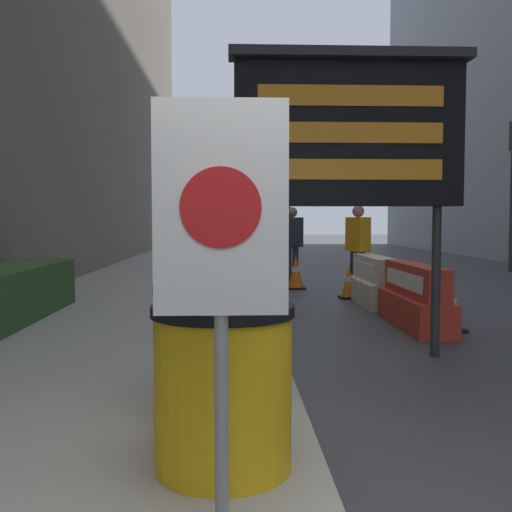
% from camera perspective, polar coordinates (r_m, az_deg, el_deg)
% --- Properties ---
extents(barrel_drum_foreground, '(0.78, 0.78, 0.90)m').
position_cam_1_polar(barrel_drum_foreground, '(3.32, -3.15, -12.29)').
color(barrel_drum_foreground, yellow).
rests_on(barrel_drum_foreground, sidewalk_left).
extents(barrel_drum_middle, '(0.78, 0.78, 0.90)m').
position_cam_1_polar(barrel_drum_middle, '(4.27, -4.55, -8.75)').
color(barrel_drum_middle, yellow).
rests_on(barrel_drum_middle, sidewalk_left).
extents(warning_sign, '(0.56, 0.08, 1.85)m').
position_cam_1_polar(warning_sign, '(2.50, -3.36, 1.49)').
color(warning_sign, gray).
rests_on(warning_sign, sidewalk_left).
extents(message_board, '(2.57, 0.36, 3.29)m').
position_cam_1_polar(message_board, '(6.61, 8.81, 11.54)').
color(message_board, '#28282B').
rests_on(message_board, ground_plane).
extents(jersey_barrier_red_striped, '(0.53, 2.09, 0.88)m').
position_cam_1_polar(jersey_barrier_red_striped, '(8.71, 14.89, -4.00)').
color(jersey_barrier_red_striped, red).
rests_on(jersey_barrier_red_striped, ground_plane).
extents(jersey_barrier_cream, '(0.64, 2.00, 0.85)m').
position_cam_1_polar(jersey_barrier_cream, '(10.98, 11.23, -2.52)').
color(jersey_barrier_cream, beige).
rests_on(jersey_barrier_cream, ground_plane).
extents(traffic_cone_near, '(0.36, 0.36, 0.65)m').
position_cam_1_polar(traffic_cone_near, '(11.59, 8.84, -2.47)').
color(traffic_cone_near, black).
rests_on(traffic_cone_near, ground_plane).
extents(traffic_cone_mid, '(0.37, 0.37, 0.66)m').
position_cam_1_polar(traffic_cone_mid, '(8.53, 18.06, -4.67)').
color(traffic_cone_mid, black).
rests_on(traffic_cone_mid, ground_plane).
extents(traffic_cone_far, '(0.41, 0.41, 0.74)m').
position_cam_1_polar(traffic_cone_far, '(13.07, 3.81, -1.58)').
color(traffic_cone_far, black).
rests_on(traffic_cone_far, ground_plane).
extents(traffic_light_near_curb, '(0.28, 0.44, 3.45)m').
position_cam_1_polar(traffic_light_near_curb, '(14.07, 3.11, 7.57)').
color(traffic_light_near_curb, '#2D2D30').
rests_on(traffic_light_near_curb, ground_plane).
extents(pedestrian_worker, '(0.51, 0.36, 1.81)m').
position_cam_1_polar(pedestrian_worker, '(14.12, 3.46, 1.67)').
color(pedestrian_worker, '#333338').
rests_on(pedestrian_worker, ground_plane).
extents(pedestrian_passerby, '(0.46, 0.55, 1.80)m').
position_cam_1_polar(pedestrian_passerby, '(12.23, 9.68, 1.33)').
color(pedestrian_passerby, '#23283D').
rests_on(pedestrian_passerby, ground_plane).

